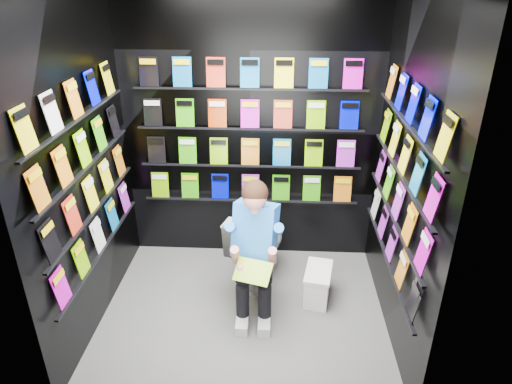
{
  "coord_description": "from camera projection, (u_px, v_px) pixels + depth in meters",
  "views": [
    {
      "loc": [
        0.27,
        -3.08,
        2.67
      ],
      "look_at": [
        0.1,
        0.15,
        1.1
      ],
      "focal_mm": 32.0,
      "sensor_mm": 36.0,
      "label": 1
    }
  ],
  "objects": [
    {
      "name": "floor",
      "position": [
        244.0,
        313.0,
        3.94
      ],
      "size": [
        2.4,
        2.4,
        0.0
      ],
      "primitive_type": "plane",
      "color": "slate",
      "rests_on": "ground"
    },
    {
      "name": "wall_back",
      "position": [
        250.0,
        133.0,
        4.27
      ],
      "size": [
        2.4,
        0.04,
        2.6
      ],
      "primitive_type": "cube",
      "color": "black",
      "rests_on": "floor"
    },
    {
      "name": "wall_front",
      "position": [
        226.0,
        250.0,
        2.47
      ],
      "size": [
        2.4,
        0.04,
        2.6
      ],
      "primitive_type": "cube",
      "color": "black",
      "rests_on": "floor"
    },
    {
      "name": "wall_left",
      "position": [
        83.0,
        172.0,
        3.43
      ],
      "size": [
        0.04,
        2.0,
        2.6
      ],
      "primitive_type": "cube",
      "color": "black",
      "rests_on": "floor"
    },
    {
      "name": "wall_right",
      "position": [
        406.0,
        179.0,
        3.31
      ],
      "size": [
        0.04,
        2.0,
        2.6
      ],
      "primitive_type": "cube",
      "color": "black",
      "rests_on": "floor"
    },
    {
      "name": "comics_back",
      "position": [
        250.0,
        133.0,
        4.24
      ],
      "size": [
        2.1,
        0.06,
        1.37
      ],
      "primitive_type": null,
      "color": "red",
      "rests_on": "wall_back"
    },
    {
      "name": "comics_left",
      "position": [
        87.0,
        172.0,
        3.43
      ],
      "size": [
        0.06,
        1.7,
        1.37
      ],
      "primitive_type": null,
      "color": "red",
      "rests_on": "wall_left"
    },
    {
      "name": "comics_right",
      "position": [
        402.0,
        179.0,
        3.31
      ],
      "size": [
        0.06,
        1.7,
        1.37
      ],
      "primitive_type": null,
      "color": "red",
      "rests_on": "wall_right"
    },
    {
      "name": "toilet",
      "position": [
        258.0,
        244.0,
        4.26
      ],
      "size": [
        0.61,
        0.84,
        0.73
      ],
      "primitive_type": "imported",
      "rotation": [
        0.0,
        0.0,
        2.85
      ],
      "color": "silver",
      "rests_on": "floor"
    },
    {
      "name": "longbox",
      "position": [
        317.0,
        285.0,
        4.06
      ],
      "size": [
        0.27,
        0.4,
        0.28
      ],
      "primitive_type": "cube",
      "rotation": [
        0.0,
        0.0,
        -0.18
      ],
      "color": "white",
      "rests_on": "floor"
    },
    {
      "name": "longbox_lid",
      "position": [
        319.0,
        271.0,
        4.0
      ],
      "size": [
        0.29,
        0.42,
        0.03
      ],
      "primitive_type": "cube",
      "rotation": [
        0.0,
        0.0,
        -0.18
      ],
      "color": "white",
      "rests_on": "longbox"
    },
    {
      "name": "reader",
      "position": [
        255.0,
        231.0,
        3.75
      ],
      "size": [
        0.65,
        0.8,
        1.28
      ],
      "primitive_type": null,
      "rotation": [
        0.0,
        0.0,
        -0.29
      ],
      "color": "blue",
      "rests_on": "toilet"
    },
    {
      "name": "held_comic",
      "position": [
        253.0,
        272.0,
        3.51
      ],
      "size": [
        0.32,
        0.24,
        0.12
      ],
      "primitive_type": "cube",
      "rotation": [
        -0.96,
        0.0,
        -0.29
      ],
      "color": "green",
      "rests_on": "reader"
    }
  ]
}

